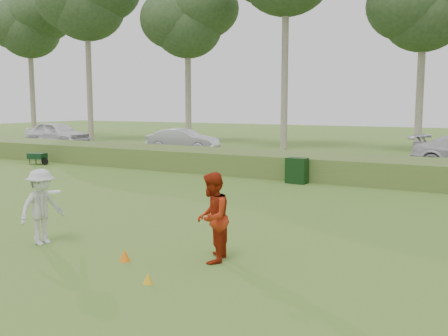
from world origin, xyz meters
The scene contains 15 objects.
ground centered at (0.00, 0.00, 0.00)m, with size 120.00×120.00×0.00m, color #426B23.
reed_strip centered at (0.00, 12.00, 0.45)m, with size 80.00×3.00×0.90m, color #486428.
park_road centered at (0.00, 17.00, 0.03)m, with size 80.00×6.00×0.06m, color #2D2D2D.
tree_0 centered at (-30.00, 23.50, 9.72)m, with size 6.76×6.76×13.00m.
tree_1 centered at (-22.00, 22.20, 10.85)m, with size 7.54×7.54×14.50m.
tree_2 centered at (-14.00, 24.00, 8.97)m, with size 6.50×6.50×12.00m.
tree_4 centered at (2.00, 24.50, 8.59)m, with size 6.24×6.24×11.50m.
player_white centered at (-2.14, -0.09, 0.80)m, with size 0.88×1.08×1.60m.
player_red centered at (1.61, 0.61, 0.85)m, with size 0.83×0.64×1.70m, color #9F250D.
cone_orange centered at (0.14, -0.17, 0.11)m, with size 0.21×0.21×0.23m, color orange.
cone_yellow centered at (1.26, -0.92, 0.09)m, with size 0.17×0.17×0.19m, color gold.
utility_cabinet centered at (-0.31, 10.22, 0.48)m, with size 0.77×0.48×0.96m, color black.
wheelbarrow centered at (-13.52, 9.62, 0.40)m, with size 1.16×0.65×0.56m.
car_left centered at (-20.87, 17.70, 0.90)m, with size 1.99×4.96×1.69m, color white.
car_mid centered at (-10.36, 17.76, 0.78)m, with size 1.52×4.35×1.43m, color silver.
Camera 1 is at (6.20, -7.28, 2.96)m, focal length 40.00 mm.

